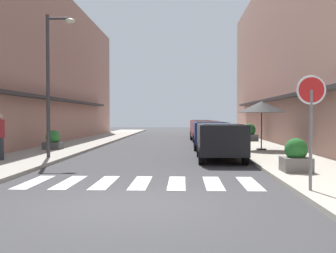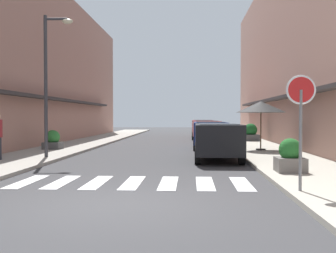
{
  "view_description": "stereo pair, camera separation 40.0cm",
  "coord_description": "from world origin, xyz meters",
  "px_view_note": "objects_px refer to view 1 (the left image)",
  "views": [
    {
      "loc": [
        1.12,
        -7.83,
        1.75
      ],
      "look_at": [
        0.25,
        14.45,
        1.19
      ],
      "focal_mm": 42.38,
      "sensor_mm": 36.0,
      "label": 1
    },
    {
      "loc": [
        1.52,
        -7.81,
        1.75
      ],
      "look_at": [
        0.25,
        14.45,
        1.19
      ],
      "focal_mm": 42.38,
      "sensor_mm": 36.0,
      "label": 2
    }
  ],
  "objects_px": {
    "parked_car_distant": "(200,126)",
    "planter_midblock": "(53,141)",
    "parked_car_mid": "(210,132)",
    "round_street_sign": "(311,102)",
    "street_lamp": "(52,71)",
    "pedestrian_walking_near": "(0,135)",
    "parked_car_far": "(204,128)",
    "planter_corner": "(296,157)",
    "cafe_umbrella": "(262,107)",
    "planter_far": "(249,133)",
    "parked_car_near": "(220,137)"
  },
  "relations": [
    {
      "from": "parked_car_distant",
      "to": "planter_midblock",
      "type": "relative_size",
      "value": 4.59
    },
    {
      "from": "parked_car_mid",
      "to": "round_street_sign",
      "type": "distance_m",
      "value": 12.85
    },
    {
      "from": "street_lamp",
      "to": "pedestrian_walking_near",
      "type": "distance_m",
      "value": 3.2
    },
    {
      "from": "parked_car_far",
      "to": "planter_corner",
      "type": "relative_size",
      "value": 4.15
    },
    {
      "from": "cafe_umbrella",
      "to": "round_street_sign",
      "type": "bearing_deg",
      "value": -95.43
    },
    {
      "from": "planter_midblock",
      "to": "parked_car_distant",
      "type": "bearing_deg",
      "value": 61.42
    },
    {
      "from": "parked_car_mid",
      "to": "cafe_umbrella",
      "type": "relative_size",
      "value": 1.72
    },
    {
      "from": "planter_far",
      "to": "pedestrian_walking_near",
      "type": "distance_m",
      "value": 16.78
    },
    {
      "from": "street_lamp",
      "to": "cafe_umbrella",
      "type": "relative_size",
      "value": 2.37
    },
    {
      "from": "parked_car_mid",
      "to": "parked_car_distant",
      "type": "relative_size",
      "value": 0.94
    },
    {
      "from": "parked_car_near",
      "to": "street_lamp",
      "type": "distance_m",
      "value": 7.21
    },
    {
      "from": "parked_car_mid",
      "to": "cafe_umbrella",
      "type": "xyz_separation_m",
      "value": [
        2.36,
        -1.98,
        1.3
      ]
    },
    {
      "from": "round_street_sign",
      "to": "cafe_umbrella",
      "type": "height_order",
      "value": "round_street_sign"
    },
    {
      "from": "planter_far",
      "to": "pedestrian_walking_near",
      "type": "height_order",
      "value": "pedestrian_walking_near"
    },
    {
      "from": "round_street_sign",
      "to": "cafe_umbrella",
      "type": "distance_m",
      "value": 10.8
    },
    {
      "from": "round_street_sign",
      "to": "cafe_umbrella",
      "type": "bearing_deg",
      "value": 84.57
    },
    {
      "from": "parked_car_far",
      "to": "street_lamp",
      "type": "relative_size",
      "value": 0.73
    },
    {
      "from": "parked_car_distant",
      "to": "planter_midblock",
      "type": "height_order",
      "value": "parked_car_distant"
    },
    {
      "from": "parked_car_near",
      "to": "planter_corner",
      "type": "xyz_separation_m",
      "value": [
        1.87,
        -3.94,
        -0.36
      ]
    },
    {
      "from": "planter_corner",
      "to": "parked_car_near",
      "type": "bearing_deg",
      "value": 115.36
    },
    {
      "from": "parked_car_distant",
      "to": "cafe_umbrella",
      "type": "distance_m",
      "value": 14.87
    },
    {
      "from": "pedestrian_walking_near",
      "to": "planter_corner",
      "type": "bearing_deg",
      "value": -81.87
    },
    {
      "from": "round_street_sign",
      "to": "parked_car_mid",
      "type": "bearing_deg",
      "value": 96.0
    },
    {
      "from": "planter_midblock",
      "to": "round_street_sign",
      "type": "bearing_deg",
      "value": -48.93
    },
    {
      "from": "parked_car_near",
      "to": "round_street_sign",
      "type": "xyz_separation_m",
      "value": [
        1.34,
        -6.95,
        1.14
      ]
    },
    {
      "from": "parked_car_far",
      "to": "round_street_sign",
      "type": "relative_size",
      "value": 1.62
    },
    {
      "from": "round_street_sign",
      "to": "planter_corner",
      "type": "relative_size",
      "value": 2.56
    },
    {
      "from": "planter_corner",
      "to": "planter_far",
      "type": "height_order",
      "value": "planter_far"
    },
    {
      "from": "parked_car_near",
      "to": "cafe_umbrella",
      "type": "height_order",
      "value": "cafe_umbrella"
    },
    {
      "from": "parked_car_mid",
      "to": "pedestrian_walking_near",
      "type": "relative_size",
      "value": 2.36
    },
    {
      "from": "street_lamp",
      "to": "planter_midblock",
      "type": "relative_size",
      "value": 5.97
    },
    {
      "from": "parked_car_distant",
      "to": "pedestrian_walking_near",
      "type": "relative_size",
      "value": 2.5
    },
    {
      "from": "parked_car_near",
      "to": "parked_car_far",
      "type": "relative_size",
      "value": 1.0
    },
    {
      "from": "parked_car_near",
      "to": "round_street_sign",
      "type": "distance_m",
      "value": 7.17
    },
    {
      "from": "parked_car_distant",
      "to": "street_lamp",
      "type": "bearing_deg",
      "value": -109.87
    },
    {
      "from": "round_street_sign",
      "to": "planter_midblock",
      "type": "relative_size",
      "value": 2.67
    },
    {
      "from": "parked_car_near",
      "to": "planter_midblock",
      "type": "relative_size",
      "value": 4.32
    },
    {
      "from": "parked_car_mid",
      "to": "parked_car_distant",
      "type": "height_order",
      "value": "same"
    },
    {
      "from": "parked_car_mid",
      "to": "planter_far",
      "type": "xyz_separation_m",
      "value": [
        2.97,
        5.37,
        -0.29
      ]
    },
    {
      "from": "parked_car_near",
      "to": "round_street_sign",
      "type": "bearing_deg",
      "value": -79.11
    },
    {
      "from": "parked_car_far",
      "to": "parked_car_distant",
      "type": "distance_m",
      "value": 6.24
    },
    {
      "from": "street_lamp",
      "to": "planter_corner",
      "type": "bearing_deg",
      "value": -23.96
    },
    {
      "from": "planter_midblock",
      "to": "parked_car_mid",
      "type": "bearing_deg",
      "value": 14.23
    },
    {
      "from": "round_street_sign",
      "to": "street_lamp",
      "type": "height_order",
      "value": "street_lamp"
    },
    {
      "from": "street_lamp",
      "to": "planter_midblock",
      "type": "xyz_separation_m",
      "value": [
        -1.29,
        3.88,
        -3.03
      ]
    },
    {
      "from": "round_street_sign",
      "to": "street_lamp",
      "type": "xyz_separation_m",
      "value": [
        -8.04,
        6.82,
        1.5
      ]
    },
    {
      "from": "street_lamp",
      "to": "parked_car_distant",
      "type": "bearing_deg",
      "value": 70.13
    },
    {
      "from": "parked_car_far",
      "to": "parked_car_near",
      "type": "bearing_deg",
      "value": -90.0
    },
    {
      "from": "pedestrian_walking_near",
      "to": "parked_car_far",
      "type": "bearing_deg",
      "value": -8.88
    },
    {
      "from": "parked_car_far",
      "to": "planter_far",
      "type": "distance_m",
      "value": 3.16
    }
  ]
}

